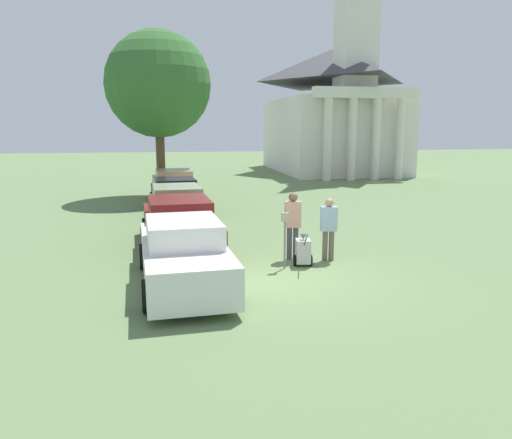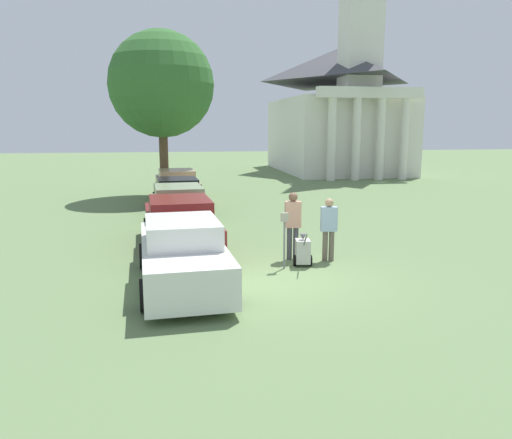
% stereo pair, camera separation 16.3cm
% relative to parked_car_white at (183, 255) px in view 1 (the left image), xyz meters
% --- Properties ---
extents(ground_plane, '(120.00, 120.00, 0.00)m').
position_rel_parked_car_white_xyz_m(ground_plane, '(2.39, 0.12, -0.71)').
color(ground_plane, '#607A4C').
extents(parked_car_white, '(2.12, 4.98, 1.53)m').
position_rel_parked_car_white_xyz_m(parked_car_white, '(0.00, 0.00, 0.00)').
color(parked_car_white, silver).
rests_on(parked_car_white, ground_plane).
extents(parked_car_maroon, '(2.27, 5.31, 1.52)m').
position_rel_parked_car_white_xyz_m(parked_car_maroon, '(0.00, 3.35, 0.00)').
color(parked_car_maroon, maroon).
rests_on(parked_car_maroon, ground_plane).
extents(parked_car_sage, '(2.16, 5.17, 1.51)m').
position_rel_parked_car_white_xyz_m(parked_car_sage, '(0.00, 6.49, -0.01)').
color(parked_car_sage, gray).
rests_on(parked_car_sage, ground_plane).
extents(parked_car_black, '(2.17, 4.72, 1.42)m').
position_rel_parked_car_white_xyz_m(parked_car_black, '(-0.00, 9.88, -0.03)').
color(parked_car_black, black).
rests_on(parked_car_black, ground_plane).
extents(parked_car_tan, '(2.21, 5.05, 1.50)m').
position_rel_parked_car_white_xyz_m(parked_car_tan, '(-0.00, 13.20, 0.01)').
color(parked_car_tan, tan).
rests_on(parked_car_tan, ground_plane).
extents(parking_meter, '(0.18, 0.09, 1.42)m').
position_rel_parked_car_white_xyz_m(parking_meter, '(2.54, 0.91, 0.28)').
color(parking_meter, slate).
rests_on(parking_meter, ground_plane).
extents(person_worker, '(0.44, 0.27, 1.82)m').
position_rel_parked_car_white_xyz_m(person_worker, '(2.96, 1.73, 0.34)').
color(person_worker, '#3F3F47').
rests_on(person_worker, ground_plane).
extents(person_supervisor, '(0.44, 0.27, 1.68)m').
position_rel_parked_car_white_xyz_m(person_supervisor, '(3.86, 1.43, 0.25)').
color(person_supervisor, '#665B4C').
rests_on(person_supervisor, ground_plane).
extents(equipment_cart, '(0.50, 1.00, 1.00)m').
position_rel_parked_car_white_xyz_m(equipment_cart, '(3.07, 1.08, -0.32)').
color(equipment_cart, '#B2B2AD').
rests_on(equipment_cart, ground_plane).
extents(church, '(8.53, 13.88, 23.05)m').
position_rel_parked_car_white_xyz_m(church, '(12.60, 27.04, 4.85)').
color(church, silver).
rests_on(church, ground_plane).
extents(shade_tree, '(5.17, 5.17, 8.14)m').
position_rel_parked_car_white_xyz_m(shade_tree, '(-0.59, 14.68, 4.83)').
color(shade_tree, brown).
rests_on(shade_tree, ground_plane).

